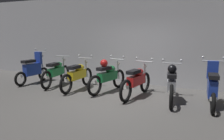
{
  "coord_description": "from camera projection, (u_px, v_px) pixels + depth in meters",
  "views": [
    {
      "loc": [
        2.71,
        -5.7,
        1.96
      ],
      "look_at": [
        -0.32,
        0.76,
        0.75
      ],
      "focal_mm": 36.78,
      "sensor_mm": 36.0,
      "label": 1
    }
  ],
  "objects": [
    {
      "name": "ground_plane",
      "position": [
        111.0,
        101.0,
        6.56
      ],
      "size": [
        80.0,
        80.0,
        0.0
      ],
      "primitive_type": "plane",
      "color": "#565451"
    },
    {
      "name": "motorbike_slot_1",
      "position": [
        56.0,
        72.0,
        8.37
      ],
      "size": [
        0.56,
        1.94,
        1.03
      ],
      "color": "black",
      "rests_on": "ground"
    },
    {
      "name": "motorbike_slot_3",
      "position": [
        108.0,
        76.0,
        7.47
      ],
      "size": [
        0.63,
        1.93,
        1.15
      ],
      "color": "black",
      "rests_on": "ground"
    },
    {
      "name": "motorbike_slot_0",
      "position": [
        33.0,
        69.0,
        8.73
      ],
      "size": [
        0.59,
        1.68,
        1.29
      ],
      "color": "black",
      "rests_on": "ground"
    },
    {
      "name": "motorbike_slot_4",
      "position": [
        137.0,
        81.0,
        6.89
      ],
      "size": [
        0.59,
        1.95,
        1.15
      ],
      "color": "black",
      "rests_on": "ground"
    },
    {
      "name": "motorbike_slot_2",
      "position": [
        78.0,
        75.0,
        7.76
      ],
      "size": [
        0.59,
        1.95,
        1.15
      ],
      "color": "black",
      "rests_on": "ground"
    },
    {
      "name": "back_wall",
      "position": [
        140.0,
        39.0,
        8.54
      ],
      "size": [
        16.0,
        0.3,
        3.33
      ],
      "primitive_type": "cube",
      "color": "#ADADB2",
      "rests_on": "ground"
    },
    {
      "name": "motorbike_slot_6",
      "position": [
        212.0,
        87.0,
        5.96
      ],
      "size": [
        0.59,
        1.68,
        1.29
      ],
      "color": "black",
      "rests_on": "ground"
    },
    {
      "name": "motorbike_slot_5",
      "position": [
        171.0,
        83.0,
        6.39
      ],
      "size": [
        0.62,
        1.93,
        1.15
      ],
      "color": "black",
      "rests_on": "ground"
    }
  ]
}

